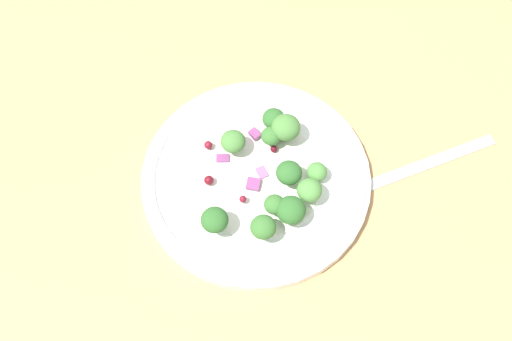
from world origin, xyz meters
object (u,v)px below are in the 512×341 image
broccoli_floret_0 (274,119)px  broccoli_floret_2 (274,205)px  plate (256,179)px  fork (405,172)px  broccoli_floret_1 (263,227)px

broccoli_floret_0 → broccoli_floret_2: size_ratio=1.13×
plate → broccoli_floret_2: size_ratio=11.06×
broccoli_floret_0 → broccoli_floret_2: 9.75cm
broccoli_floret_0 → fork: bearing=162.8°
broccoli_floret_1 → fork: (-14.43, -8.01, -3.00)cm
broccoli_floret_0 → broccoli_floret_1: broccoli_floret_1 is taller
plate → broccoli_floret_0: 6.50cm
broccoli_floret_0 → plate: bearing=75.0°
broccoli_floret_0 → broccoli_floret_1: 12.30cm
plate → broccoli_floret_1: 6.82cm
broccoli_floret_0 → broccoli_floret_2: bearing=92.0°
broccoli_floret_1 → broccoli_floret_2: broccoli_floret_1 is taller
broccoli_floret_1 → fork: bearing=-151.0°
broccoli_floret_0 → fork: broccoli_floret_0 is taller
broccoli_floret_2 → broccoli_floret_0: bearing=-88.0°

